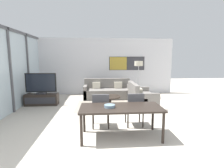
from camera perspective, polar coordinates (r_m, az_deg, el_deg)
ground_plane at (r=3.57m, az=-0.72°, el=-22.05°), size 24.00×24.00×0.00m
wall_back at (r=8.89m, az=-2.96°, el=5.79°), size 7.21×0.09×2.80m
window_wall_left at (r=6.65m, az=-30.48°, el=4.86°), size 0.07×5.81×2.80m
area_rug at (r=6.81m, az=-0.89°, el=-6.97°), size 2.52×1.82×0.01m
tv_console at (r=7.35m, az=-21.94°, el=-4.70°), size 1.23×0.43×0.44m
television at (r=7.25m, az=-22.20°, el=0.11°), size 1.16×0.20×0.81m
sofa_main at (r=8.05m, az=-1.50°, el=-2.54°), size 2.13×0.89×0.87m
sofa_side at (r=6.89m, az=9.19°, el=-4.53°), size 0.89×1.50×0.87m
coffee_table at (r=6.75m, az=-0.89°, el=-4.75°), size 0.87×0.87×0.36m
dining_table at (r=4.01m, az=2.94°, el=-8.40°), size 1.85×0.85×0.72m
dining_chair_left at (r=4.60m, az=-3.74°, el=-8.13°), size 0.46×0.46×0.91m
dining_chair_centre at (r=4.72m, az=7.46°, el=-7.78°), size 0.46×0.46×0.91m
fruit_bowl at (r=3.93m, az=-0.79°, el=-7.14°), size 0.25×0.25×0.06m
floor_lamp at (r=8.05m, az=8.67°, el=5.79°), size 0.37×0.37×1.68m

